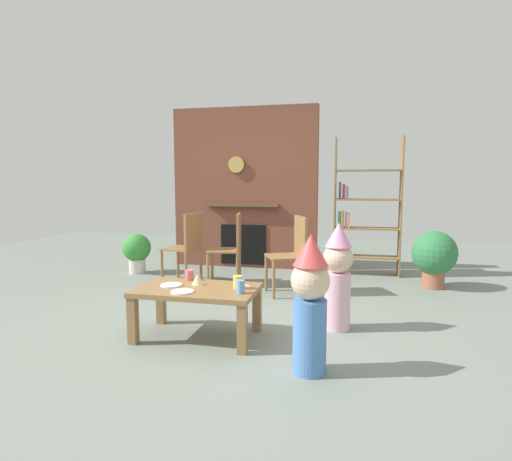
# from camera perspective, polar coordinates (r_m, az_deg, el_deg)

# --- Properties ---
(ground_plane) EXTENTS (12.00, 12.00, 0.00)m
(ground_plane) POSITION_cam_1_polar(r_m,az_deg,el_deg) (3.93, -3.50, -12.48)
(ground_plane) COLOR gray
(brick_fireplace_feature) EXTENTS (2.20, 0.28, 2.40)m
(brick_fireplace_feature) POSITION_cam_1_polar(r_m,az_deg,el_deg) (6.36, -1.55, 5.73)
(brick_fireplace_feature) COLOR brown
(brick_fireplace_feature) RESTS_ON ground_plane
(bookshelf) EXTENTS (0.90, 0.28, 1.90)m
(bookshelf) POSITION_cam_1_polar(r_m,az_deg,el_deg) (5.98, 14.27, 2.51)
(bookshelf) COLOR olive
(bookshelf) RESTS_ON ground_plane
(coffee_table) EXTENTS (0.99, 0.60, 0.42)m
(coffee_table) POSITION_cam_1_polar(r_m,az_deg,el_deg) (3.52, -8.02, -8.84)
(coffee_table) COLOR olive
(coffee_table) RESTS_ON ground_plane
(paper_cup_near_left) EXTENTS (0.07, 0.07, 0.11)m
(paper_cup_near_left) POSITION_cam_1_polar(r_m,az_deg,el_deg) (3.42, -2.51, -7.07)
(paper_cup_near_left) COLOR #F2CC4C
(paper_cup_near_left) RESTS_ON coffee_table
(paper_cup_near_right) EXTENTS (0.07, 0.07, 0.10)m
(paper_cup_near_right) POSITION_cam_1_polar(r_m,az_deg,el_deg) (3.28, -2.12, -7.70)
(paper_cup_near_right) COLOR #669EE0
(paper_cup_near_right) RESTS_ON coffee_table
(paper_cup_center) EXTENTS (0.07, 0.07, 0.09)m
(paper_cup_center) POSITION_cam_1_polar(r_m,az_deg,el_deg) (3.76, -9.09, -6.04)
(paper_cup_center) COLOR #E5666B
(paper_cup_center) RESTS_ON coffee_table
(paper_plate_front) EXTENTS (0.18, 0.18, 0.01)m
(paper_plate_front) POSITION_cam_1_polar(r_m,az_deg,el_deg) (3.37, -10.02, -8.22)
(paper_plate_front) COLOR white
(paper_plate_front) RESTS_ON coffee_table
(paper_plate_rear) EXTENTS (0.18, 0.18, 0.01)m
(paper_plate_rear) POSITION_cam_1_polar(r_m,az_deg,el_deg) (3.60, -11.49, -7.32)
(paper_plate_rear) COLOR white
(paper_plate_rear) RESTS_ON coffee_table
(birthday_cake_slice) EXTENTS (0.10, 0.10, 0.09)m
(birthday_cake_slice) POSITION_cam_1_polar(r_m,az_deg,el_deg) (3.59, -8.00, -6.62)
(birthday_cake_slice) COLOR #EAC68C
(birthday_cake_slice) RESTS_ON coffee_table
(table_fork) EXTENTS (0.12, 0.11, 0.01)m
(table_fork) POSITION_cam_1_polar(r_m,az_deg,el_deg) (3.55, -1.53, -7.40)
(table_fork) COLOR silver
(table_fork) RESTS_ON coffee_table
(child_with_cone_hat) EXTENTS (0.26, 0.26, 0.94)m
(child_with_cone_hat) POSITION_cam_1_polar(r_m,az_deg,el_deg) (2.84, 7.39, -9.47)
(child_with_cone_hat) COLOR #4C7FC6
(child_with_cone_hat) RESTS_ON ground_plane
(child_in_pink) EXTENTS (0.26, 0.26, 0.94)m
(child_in_pink) POSITION_cam_1_polar(r_m,az_deg,el_deg) (3.71, 11.13, -5.78)
(child_in_pink) COLOR #EAB2C6
(child_in_pink) RESTS_ON ground_plane
(dining_chair_left) EXTENTS (0.47, 0.47, 0.90)m
(dining_chair_left) POSITION_cam_1_polar(r_m,az_deg,el_deg) (5.40, -9.35, -1.75)
(dining_chair_left) COLOR olive
(dining_chair_left) RESTS_ON ground_plane
(dining_chair_middle) EXTENTS (0.47, 0.47, 0.90)m
(dining_chair_middle) POSITION_cam_1_polar(r_m,az_deg,el_deg) (5.23, -3.38, -1.94)
(dining_chair_middle) COLOR olive
(dining_chair_middle) RESTS_ON ground_plane
(dining_chair_right) EXTENTS (0.53, 0.53, 0.90)m
(dining_chair_right) POSITION_cam_1_polar(r_m,az_deg,el_deg) (4.82, 5.05, -2.68)
(dining_chair_right) COLOR olive
(dining_chair_right) RESTS_ON ground_plane
(potted_plant_tall) EXTENTS (0.53, 0.53, 0.70)m
(potted_plant_tall) POSITION_cam_1_polar(r_m,az_deg,el_deg) (5.53, 23.18, -3.11)
(potted_plant_tall) COLOR #9E5B42
(potted_plant_tall) RESTS_ON ground_plane
(potted_plant_short) EXTENTS (0.40, 0.40, 0.56)m
(potted_plant_short) POSITION_cam_1_polar(r_m,az_deg,el_deg) (6.17, -15.98, -2.62)
(potted_plant_short) COLOR beige
(potted_plant_short) RESTS_ON ground_plane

